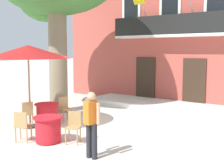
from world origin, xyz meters
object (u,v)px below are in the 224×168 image
cafe_chair_middle_0 (22,124)px  pedestrian_near_entrance (92,121)px  cafe_chair_near_tree_1 (65,107)px  cafe_table_near_tree (47,114)px  cafe_table_middle (48,129)px  cafe_umbrella (28,52)px  cafe_chair_middle_1 (74,125)px  cafe_chair_near_tree_0 (27,113)px

cafe_chair_middle_0 → pedestrian_near_entrance: (2.47, 0.23, 0.42)m
cafe_chair_near_tree_1 → cafe_table_near_tree: bearing=-102.6°
cafe_table_near_tree → pedestrian_near_entrance: pedestrian_near_entrance is taller
cafe_table_middle → cafe_umbrella: bearing=157.5°
cafe_table_middle → cafe_chair_middle_1: (0.63, 0.42, 0.14)m
cafe_chair_middle_0 → cafe_chair_middle_1: bearing=35.2°
cafe_chair_middle_0 → cafe_chair_middle_1: (1.23, 0.87, 0.00)m
cafe_chair_near_tree_1 → cafe_chair_middle_1: bearing=-38.6°
cafe_chair_near_tree_1 → cafe_chair_middle_1: (2.13, -1.70, 0.00)m
cafe_chair_near_tree_0 → cafe_chair_middle_1: 2.49m
cafe_chair_near_tree_0 → cafe_chair_middle_1: bearing=-5.5°
cafe_table_near_tree → pedestrian_near_entrance: size_ratio=0.52×
cafe_chair_middle_1 → cafe_table_near_tree: bearing=157.1°
cafe_chair_near_tree_0 → cafe_chair_middle_0: same height
cafe_table_near_tree → cafe_chair_near_tree_1: cafe_chair_near_tree_1 is taller
cafe_table_near_tree → cafe_chair_middle_1: 2.49m
cafe_table_near_tree → cafe_chair_middle_0: 2.13m
cafe_chair_near_tree_0 → cafe_table_middle: (1.86, -0.66, -0.14)m
cafe_table_near_tree → cafe_chair_middle_1: cafe_chair_middle_1 is taller
cafe_table_near_tree → cafe_chair_near_tree_0: size_ratio=0.95×
cafe_chair_near_tree_1 → cafe_umbrella: (-0.26, -1.39, 2.08)m
cafe_umbrella → cafe_table_middle: bearing=-22.5°
cafe_chair_near_tree_0 → cafe_umbrella: bearing=40.8°
cafe_chair_middle_0 → cafe_umbrella: (-1.16, 1.18, 2.08)m
cafe_table_middle → cafe_umbrella: size_ratio=0.30×
cafe_table_near_tree → cafe_table_middle: (1.67, -1.39, 0.00)m
cafe_umbrella → pedestrian_near_entrance: (3.63, -0.95, -1.67)m
cafe_table_middle → pedestrian_near_entrance: 1.95m
cafe_chair_near_tree_0 → cafe_chair_near_tree_1: bearing=76.5°
cafe_chair_middle_1 → cafe_umbrella: cafe_umbrella is taller
cafe_umbrella → cafe_chair_near_tree_1: bearing=79.2°
cafe_table_near_tree → pedestrian_near_entrance: 3.92m
cafe_table_middle → pedestrian_near_entrance: (1.86, -0.21, 0.55)m
pedestrian_near_entrance → cafe_chair_middle_1: bearing=152.8°
cafe_chair_middle_1 → pedestrian_near_entrance: size_ratio=0.54×
cafe_table_near_tree → cafe_chair_middle_0: size_ratio=0.95×
cafe_chair_near_tree_0 → pedestrian_near_entrance: pedestrian_near_entrance is taller
cafe_table_middle → cafe_chair_middle_0: 0.77m
cafe_chair_middle_0 → pedestrian_near_entrance: bearing=5.4°
cafe_chair_near_tree_1 → cafe_chair_middle_0: bearing=-70.7°
cafe_umbrella → cafe_chair_middle_1: bearing=-7.4°
cafe_chair_near_tree_1 → cafe_table_middle: size_ratio=1.05×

